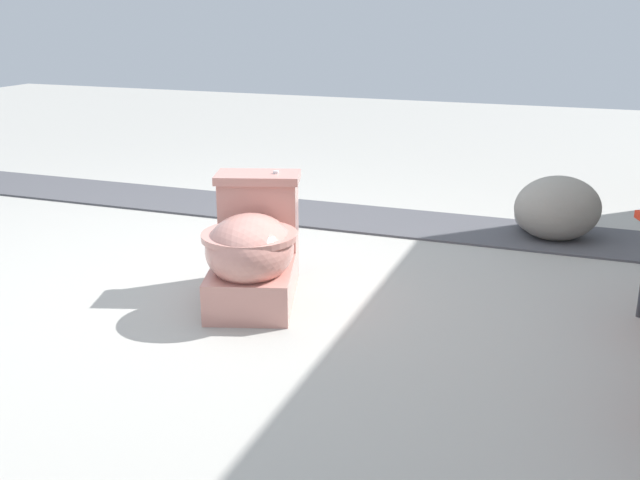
% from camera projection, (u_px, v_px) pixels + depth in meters
% --- Properties ---
extents(ground_plane, '(14.00, 14.00, 0.00)m').
position_uv_depth(ground_plane, '(204.00, 291.00, 3.31)').
color(ground_plane, '#A8A59E').
extents(gravel_strip, '(0.56, 8.00, 0.01)m').
position_uv_depth(gravel_strip, '(392.00, 222.00, 4.33)').
color(gravel_strip, '#4C4C51').
rests_on(gravel_strip, ground).
extents(toilet, '(0.71, 0.54, 0.52)m').
position_uv_depth(toilet, '(253.00, 251.00, 3.14)').
color(toilet, tan).
rests_on(toilet, ground).
extents(boulder_near, '(0.38, 0.38, 0.18)m').
position_uv_depth(boulder_near, '(539.00, 217.00, 4.11)').
color(boulder_near, '#B7B2AD').
rests_on(boulder_near, ground).
extents(boulder_far, '(0.47, 0.54, 0.35)m').
position_uv_depth(boulder_far, '(558.00, 208.00, 3.97)').
color(boulder_far, gray).
rests_on(boulder_far, ground).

